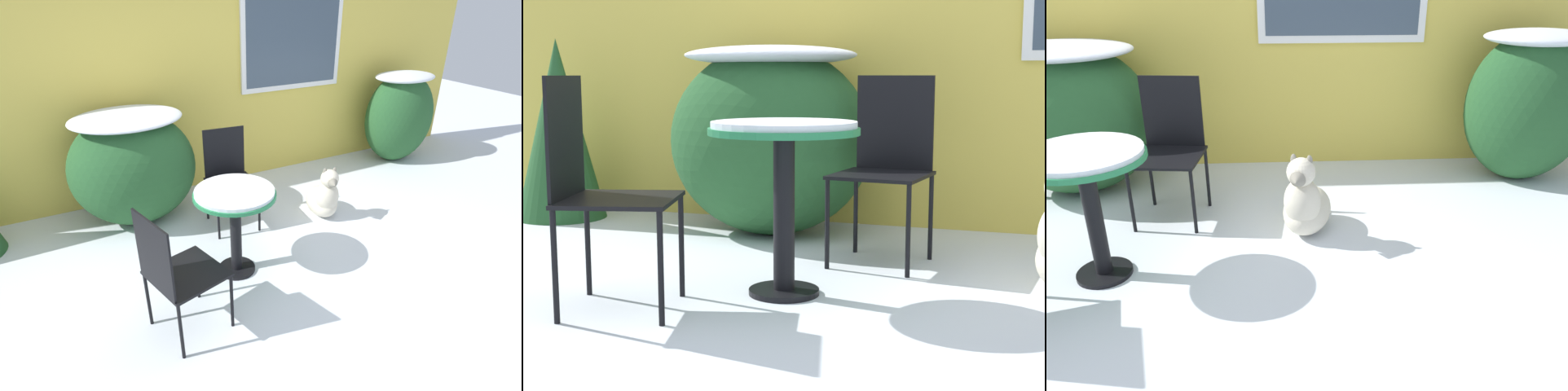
# 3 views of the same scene
# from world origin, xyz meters

# --- Properties ---
(ground_plane) EXTENTS (16.00, 16.00, 0.00)m
(ground_plane) POSITION_xyz_m (0.00, 0.00, 0.00)
(ground_plane) COLOR silver
(house_wall) EXTENTS (8.00, 0.10, 2.69)m
(house_wall) POSITION_xyz_m (0.09, 2.20, 1.38)
(house_wall) COLOR #DBC14C
(house_wall) RESTS_ON ground_plane
(shrub_left) EXTENTS (1.25, 1.03, 1.15)m
(shrub_left) POSITION_xyz_m (-0.88, 1.67, 0.61)
(shrub_left) COLOR #235128
(shrub_left) RESTS_ON ground_plane
(shrub_middle) EXTENTS (1.02, 0.73, 1.21)m
(shrub_middle) POSITION_xyz_m (2.71, 1.70, 0.64)
(shrub_middle) COLOR #235128
(shrub_middle) RESTS_ON ground_plane
(patio_table) EXTENTS (0.67, 0.67, 0.78)m
(patio_table) POSITION_xyz_m (-0.34, 0.39, 0.62)
(patio_table) COLOR black
(patio_table) RESTS_ON ground_plane
(patio_chair_near_table) EXTENTS (0.50, 0.50, 0.97)m
(patio_chair_near_table) POSITION_xyz_m (-0.06, 1.19, 0.54)
(patio_chair_near_table) COLOR black
(patio_chair_near_table) RESTS_ON ground_plane
(dog) EXTENTS (0.43, 0.66, 0.61)m
(dog) POSITION_xyz_m (0.87, 0.82, 0.21)
(dog) COLOR beige
(dog) RESTS_ON ground_plane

